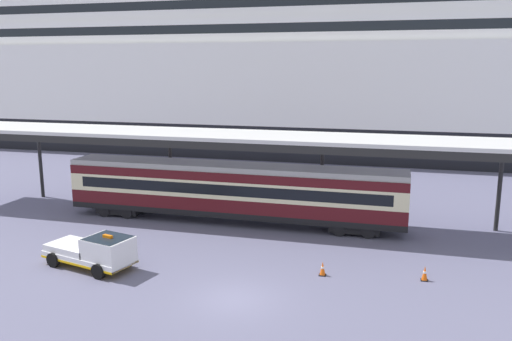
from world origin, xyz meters
name	(u,v)px	position (x,y,z in m)	size (l,w,h in m)	color
ground_plane	(234,299)	(0.00, 0.00, 0.00)	(400.00, 400.00, 0.00)	slate
cruise_ship	(201,60)	(-19.48, 47.26, 11.47)	(153.56, 24.41, 33.71)	black
platform_canopy	(233,137)	(-3.77, 12.01, 5.93)	(46.44, 5.24, 6.16)	silver
train_carriage	(232,190)	(-3.77, 11.62, 2.31)	(23.44, 2.81, 4.11)	black
service_truck	(96,251)	(-8.30, 1.71, 0.99)	(5.53, 3.20, 2.02)	white
traffic_cone_near	(425,273)	(8.69, 4.59, 0.38)	(0.36, 0.36, 0.78)	black
traffic_cone_mid	(323,269)	(3.60, 3.90, 0.37)	(0.36, 0.36, 0.76)	black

